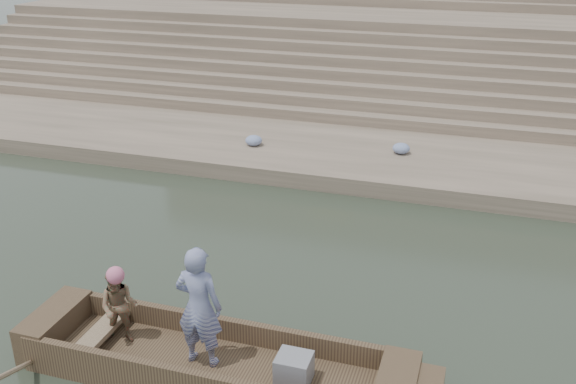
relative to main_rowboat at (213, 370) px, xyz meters
The scene contains 10 objects.
ground 1.93m from the main_rowboat, 26.14° to the left, with size 120.00×120.00×0.00m, color #242F23.
lower_landing 9.01m from the main_rowboat, 78.96° to the left, with size 32.00×4.00×0.40m, color gray.
mid_landing 16.49m from the main_rowboat, 83.97° to the left, with size 32.00×3.00×2.80m, color gray.
ghat_steps 18.20m from the main_rowboat, 84.53° to the left, with size 32.00×11.00×5.20m.
main_rowboat is the anchor object (origin of this frame).
rowboat_trim 0.29m from the main_rowboat, ahead, with size 6.04×2.63×1.83m.
standing_man 1.02m from the main_rowboat, behind, with size 0.66×0.43×1.80m, color navy.
rowing_man 1.63m from the main_rowboat, behind, with size 0.57×0.44×1.16m, color #2B8154.
television 1.22m from the main_rowboat, ahead, with size 0.46×0.42×0.40m.
cloth_bundles 9.98m from the main_rowboat, 70.76° to the left, with size 10.56×2.26×0.26m.
Camera 1 is at (1.52, -7.60, 6.01)m, focal length 40.74 mm.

